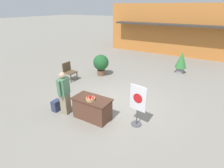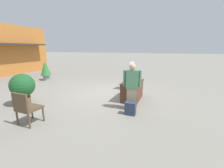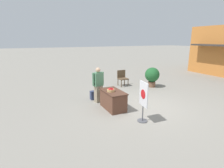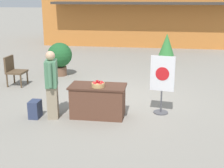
# 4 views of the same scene
# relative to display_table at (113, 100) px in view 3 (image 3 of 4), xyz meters

# --- Properties ---
(ground_plane) EXTENTS (120.00, 120.00, 0.00)m
(ground_plane) POSITION_rel_display_table_xyz_m (0.35, 1.34, -0.39)
(ground_plane) COLOR gray
(display_table) EXTENTS (1.33, 0.71, 0.77)m
(display_table) POSITION_rel_display_table_xyz_m (0.00, 0.00, 0.00)
(display_table) COLOR brown
(display_table) RESTS_ON ground_plane
(apple_basket) EXTENTS (0.31, 0.31, 0.16)m
(apple_basket) POSITION_rel_display_table_xyz_m (0.03, -0.12, 0.45)
(apple_basket) COLOR tan
(apple_basket) RESTS_ON display_table
(person_visitor) EXTENTS (0.35, 0.60, 1.62)m
(person_visitor) POSITION_rel_display_table_xyz_m (-1.05, -0.24, 0.43)
(person_visitor) COLOR gray
(person_visitor) RESTS_ON ground_plane
(backpack) EXTENTS (0.24, 0.34, 0.42)m
(backpack) POSITION_rel_display_table_xyz_m (-1.47, -0.32, -0.18)
(backpack) COLOR #2D3856
(backpack) RESTS_ON ground_plane
(poster_board) EXTENTS (0.59, 0.36, 1.44)m
(poster_board) POSITION_rel_display_table_xyz_m (1.51, 0.43, 0.40)
(poster_board) COLOR #4C4C51
(poster_board) RESTS_ON ground_plane
(patio_chair) EXTENTS (0.56, 0.56, 0.96)m
(patio_chair) POSITION_rel_display_table_xyz_m (-3.18, 2.21, 0.15)
(patio_chair) COLOR brown
(patio_chair) RESTS_ON ground_plane
(potted_plant_near_right) EXTENTS (0.87, 0.87, 1.20)m
(potted_plant_near_right) POSITION_rel_display_table_xyz_m (-2.10, 3.68, 0.32)
(potted_plant_near_right) COLOR brown
(potted_plant_near_right) RESTS_ON ground_plane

